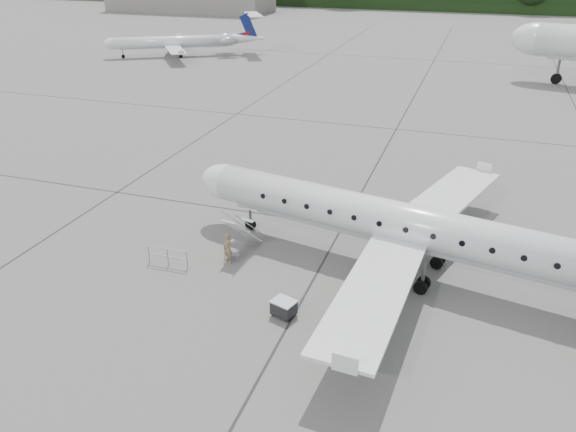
% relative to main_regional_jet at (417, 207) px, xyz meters
% --- Properties ---
extents(ground, '(320.00, 320.00, 0.00)m').
position_rel_main_regional_jet_xyz_m(ground, '(1.85, -3.22, -3.70)').
color(ground, slate).
rests_on(ground, ground).
extents(main_regional_jet, '(32.31, 25.94, 7.40)m').
position_rel_main_regional_jet_xyz_m(main_regional_jet, '(0.00, 0.00, 0.00)').
color(main_regional_jet, silver).
rests_on(main_regional_jet, ground).
extents(airstair, '(1.32, 2.63, 2.32)m').
position_rel_main_regional_jet_xyz_m(airstair, '(-8.94, -0.63, -2.54)').
color(airstair, silver).
rests_on(airstair, ground).
extents(passenger, '(0.75, 0.68, 1.71)m').
position_rel_main_regional_jet_xyz_m(passenger, '(-9.21, -2.01, -2.84)').
color(passenger, olive).
rests_on(passenger, ground).
extents(safety_railing, '(2.20, 0.15, 1.00)m').
position_rel_main_regional_jet_xyz_m(safety_railing, '(-12.02, -3.34, -3.20)').
color(safety_railing, '#909298').
rests_on(safety_railing, ground).
extents(baggage_cart, '(1.18, 1.06, 0.85)m').
position_rel_main_regional_jet_xyz_m(baggage_cart, '(-4.90, -5.54, -3.27)').
color(baggage_cart, black).
rests_on(baggage_cart, ground).
extents(bg_regional_left, '(27.30, 25.00, 5.84)m').
position_rel_main_regional_jet_xyz_m(bg_regional_left, '(-41.34, 50.36, -0.78)').
color(bg_regional_left, silver).
rests_on(bg_regional_left, ground).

